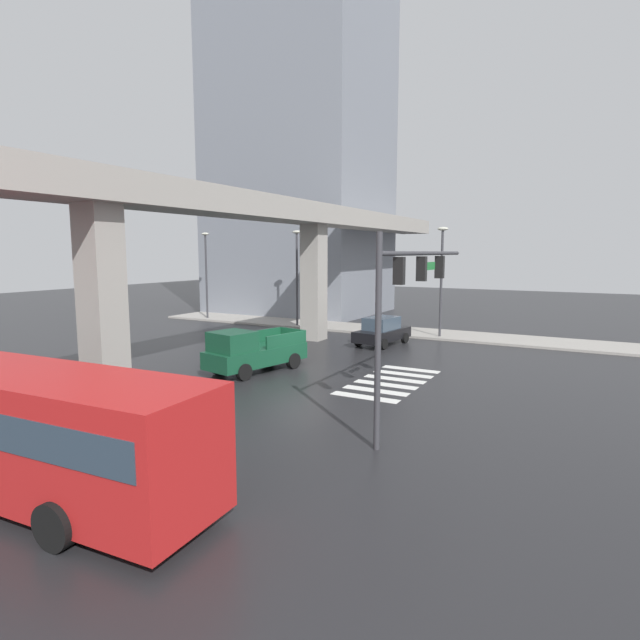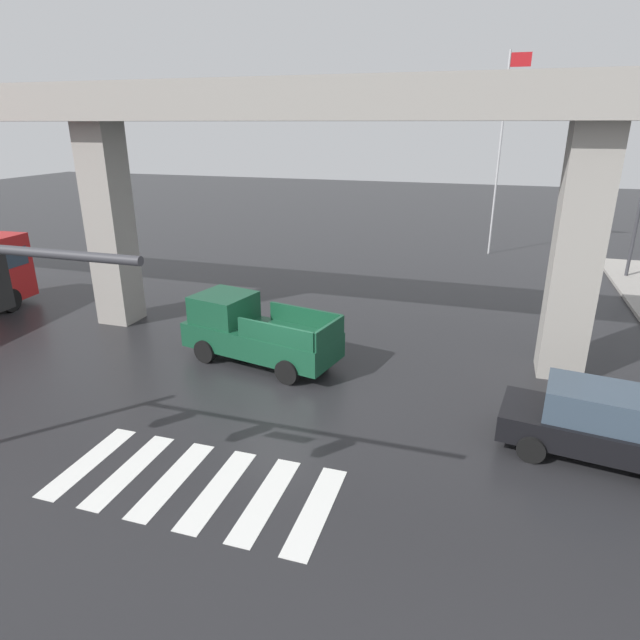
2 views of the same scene
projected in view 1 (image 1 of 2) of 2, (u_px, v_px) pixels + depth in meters
ground_plane at (297, 370)px, 24.83m from camera, size 120.00×120.00×0.00m
crosswalk_stripes at (390, 382)px, 22.55m from camera, size 6.05×2.80×0.01m
elevated_overpass at (235, 215)px, 25.56m from camera, size 56.44×2.58×8.59m
office_building at (299, 88)px, 46.87m from camera, size 11.94×14.59×40.95m
sidewalk_east at (370, 329)px, 37.53m from camera, size 4.00×36.00×0.15m
pickup_truck at (252, 352)px, 24.22m from camera, size 5.38×2.92×2.08m
city_bus at (12, 421)px, 12.02m from camera, size 3.21×10.92×2.99m
sedan_black at (382, 331)px, 31.49m from camera, size 4.50×2.40×1.72m
traffic_signal_mast at (410, 286)px, 16.58m from camera, size 8.69×0.32×6.20m
street_lamp_near_corner at (442, 269)px, 33.28m from camera, size 0.44×0.70×7.24m
street_lamp_mid_block at (297, 267)px, 38.50m from camera, size 0.44×0.70×7.24m
street_lamp_far_north at (206, 265)px, 42.71m from camera, size 0.44×0.70×7.24m
flagpole at (108, 243)px, 38.49m from camera, size 1.16×0.12×10.99m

